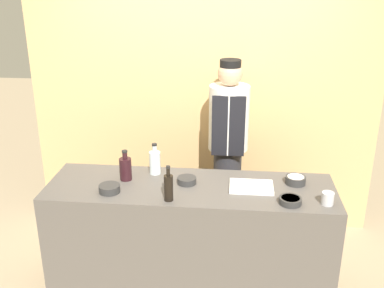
# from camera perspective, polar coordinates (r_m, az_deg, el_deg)

# --- Properties ---
(ground_plane) EXTENTS (14.00, 14.00, 0.00)m
(ground_plane) POSITION_cam_1_polar(r_m,az_deg,el_deg) (3.76, -0.20, -17.64)
(ground_plane) COLOR tan
(cabinet_wall) EXTENTS (3.19, 0.18, 2.40)m
(cabinet_wall) POSITION_cam_1_polar(r_m,az_deg,el_deg) (4.21, 1.36, 5.25)
(cabinet_wall) COLOR tan
(cabinet_wall) RESTS_ON ground_plane
(counter) EXTENTS (2.10, 0.63, 0.89)m
(counter) POSITION_cam_1_polar(r_m,az_deg,el_deg) (3.49, -0.21, -11.93)
(counter) COLOR #514C47
(counter) RESTS_ON ground_plane
(sauce_bowl_orange) EXTENTS (0.15, 0.15, 0.04)m
(sauce_bowl_orange) POSITION_cam_1_polar(r_m,az_deg,el_deg) (3.10, 12.37, -7.00)
(sauce_bowl_orange) COLOR #2D2D2D
(sauce_bowl_orange) RESTS_ON counter
(sauce_bowl_brown) EXTENTS (0.15, 0.15, 0.05)m
(sauce_bowl_brown) POSITION_cam_1_polar(r_m,az_deg,el_deg) (3.23, -10.44, -5.54)
(sauce_bowl_brown) COLOR #2D2D2D
(sauce_bowl_brown) RESTS_ON counter
(sauce_bowl_white) EXTENTS (0.15, 0.15, 0.06)m
(sauce_bowl_white) POSITION_cam_1_polar(r_m,az_deg,el_deg) (3.38, 13.01, -4.43)
(sauce_bowl_white) COLOR #2D2D2D
(sauce_bowl_white) RESTS_ON counter
(sauce_bowl_red) EXTENTS (0.14, 0.14, 0.05)m
(sauce_bowl_red) POSITION_cam_1_polar(r_m,az_deg,el_deg) (3.30, -0.67, -4.60)
(sauce_bowl_red) COLOR #2D2D2D
(sauce_bowl_red) RESTS_ON counter
(cutting_board) EXTENTS (0.31, 0.22, 0.02)m
(cutting_board) POSITION_cam_1_polar(r_m,az_deg,el_deg) (3.27, 7.54, -5.40)
(cutting_board) COLOR white
(cutting_board) RESTS_ON counter
(bottle_clear) EXTENTS (0.09, 0.09, 0.24)m
(bottle_clear) POSITION_cam_1_polar(r_m,az_deg,el_deg) (3.44, -4.73, -2.27)
(bottle_clear) COLOR silver
(bottle_clear) RESTS_ON counter
(bottle_wine) EXTENTS (0.09, 0.09, 0.23)m
(bottle_wine) POSITION_cam_1_polar(r_m,az_deg,el_deg) (3.37, -8.44, -3.06)
(bottle_wine) COLOR black
(bottle_wine) RESTS_ON counter
(bottle_soy) EXTENTS (0.06, 0.06, 0.25)m
(bottle_soy) POSITION_cam_1_polar(r_m,az_deg,el_deg) (3.04, -3.00, -5.47)
(bottle_soy) COLOR black
(bottle_soy) RESTS_ON counter
(cup_steel) EXTENTS (0.08, 0.08, 0.09)m
(cup_steel) POSITION_cam_1_polar(r_m,az_deg,el_deg) (3.14, 16.84, -6.64)
(cup_steel) COLOR #B7B7BC
(cup_steel) RESTS_ON counter
(chef_center) EXTENTS (0.34, 0.34, 1.68)m
(chef_center) POSITION_cam_1_polar(r_m,az_deg,el_deg) (3.93, 4.59, -0.39)
(chef_center) COLOR #28282D
(chef_center) RESTS_ON ground_plane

